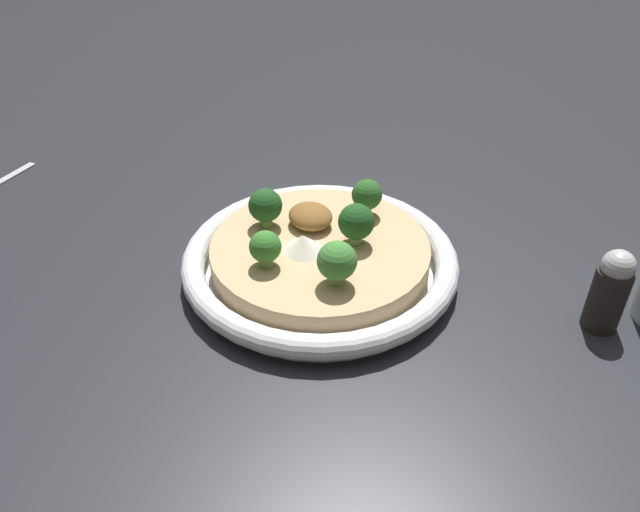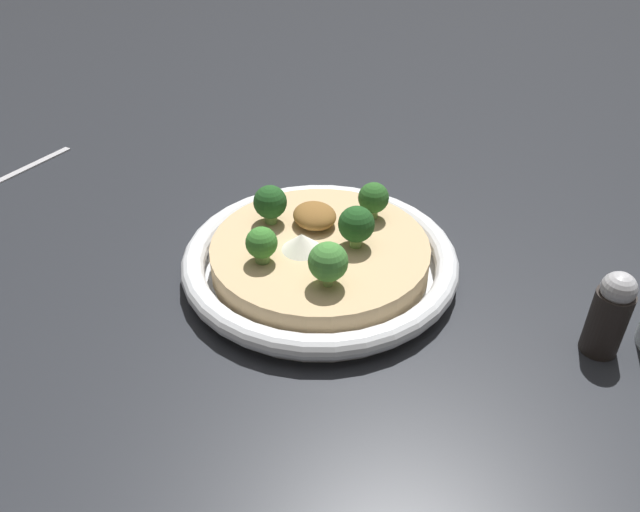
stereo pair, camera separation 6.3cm
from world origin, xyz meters
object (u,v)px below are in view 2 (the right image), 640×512
object	(u,v)px
broccoli_front_right	(373,198)
broccoli_front_left	(356,225)
risotto_bowl	(320,259)
broccoli_back_left	(328,262)
broccoli_back	(263,245)
broccoli_right	(270,203)
pepper_shaker	(610,313)

from	to	relation	value
broccoli_front_right	broccoli_front_left	size ratio (longest dim) A/B	0.93
risotto_bowl	broccoli_back_left	size ratio (longest dim) A/B	6.34
broccoli_front_left	broccoli_back	distance (m)	0.09
broccoli_right	pepper_shaker	distance (m)	0.33
broccoli_front_right	broccoli_right	distance (m)	0.11
broccoli_back	risotto_bowl	bearing A→B (deg)	-87.13
broccoli_front_right	broccoli_right	size ratio (longest dim) A/B	0.97
broccoli_back_left	pepper_shaker	world-z (taller)	pepper_shaker
broccoli_back	pepper_shaker	world-z (taller)	pepper_shaker
broccoli_back_left	broccoli_right	size ratio (longest dim) A/B	1.05
broccoli_right	pepper_shaker	world-z (taller)	pepper_shaker
broccoli_right	broccoli_front_right	bearing A→B (deg)	-113.01
broccoli_back	broccoli_front_right	bearing A→B (deg)	-81.31
broccoli_front_left	broccoli_back_left	bearing A→B (deg)	127.92
broccoli_right	risotto_bowl	bearing A→B (deg)	-155.69
broccoli_back	pepper_shaker	size ratio (longest dim) A/B	0.44
broccoli_back_left	broccoli_back	xyz separation A→B (m)	(0.06, 0.04, -0.01)
broccoli_front_right	risotto_bowl	bearing A→B (deg)	103.58
risotto_bowl	broccoli_right	xyz separation A→B (m)	(0.06, 0.03, 0.04)
broccoli_right	pepper_shaker	bearing A→B (deg)	-144.57
pepper_shaker	broccoli_front_right	bearing A→B (deg)	22.39
risotto_bowl	broccoli_back	size ratio (longest dim) A/B	7.60
broccoli_front_left	broccoli_back	bearing A→B (deg)	80.18
broccoli_front_left	broccoli_back	size ratio (longest dim) A/B	1.18
broccoli_back	broccoli_front_left	bearing A→B (deg)	-99.82
risotto_bowl	broccoli_back	xyz separation A→B (m)	(-0.00, 0.06, 0.04)
broccoli_back_left	broccoli_back	distance (m)	0.07
pepper_shaker	risotto_bowl	bearing A→B (deg)	38.09
broccoli_front_right	pepper_shaker	world-z (taller)	pepper_shaker
pepper_shaker	broccoli_front_left	bearing A→B (deg)	35.24
risotto_bowl	broccoli_right	distance (m)	0.08
broccoli_front_left	broccoli_right	size ratio (longest dim) A/B	1.04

